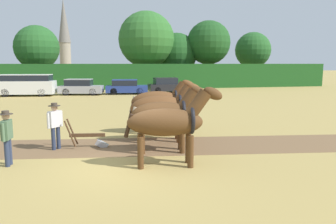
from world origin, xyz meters
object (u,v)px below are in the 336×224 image
church_spire (65,37)px  farmer_onlooker_left (7,134)px  tree_center_left (146,40)px  parked_van (26,85)px  parked_car_left (80,87)px  tree_left (37,48)px  draft_horse_lead_right (165,114)px  tree_center (176,54)px  plow (91,139)px  tree_center_right (209,43)px  draft_horse_trail_left (162,108)px  farmer_beside_team (167,106)px  parked_car_center_left (126,87)px  parked_car_center (167,85)px  draft_horse_lead_left (169,122)px  tree_right (253,50)px  farmer_at_plow (55,123)px  draft_horse_trail_right (160,102)px

church_spire → farmer_onlooker_left: bearing=-86.9°
farmer_onlooker_left → tree_center_left: bearing=79.4°
parked_van → parked_car_left: parked_van is taller
tree_left → draft_horse_lead_right: 33.98m
tree_center → plow: bearing=-109.1°
tree_center_right → plow: bearing=-116.4°
tree_center_right → farmer_onlooker_left: (-17.57, -32.34, -4.83)m
tree_center_left → draft_horse_lead_right: bearing=-97.7°
draft_horse_trail_left → farmer_beside_team: draft_horse_trail_left is taller
plow → parked_car_center_left: (3.21, 20.84, 0.38)m
tree_left → draft_horse_lead_right: size_ratio=2.79×
tree_center_left → church_spire: church_spire is taller
tree_center → parked_car_center: bearing=-109.4°
draft_horse_lead_left → parked_car_left: bearing=106.4°
tree_right → plow: 39.87m
draft_horse_trail_left → parked_van: 22.30m
draft_horse_lead_left → parked_car_left: (-3.51, 23.59, -0.57)m
parked_car_left → parked_car_center: (8.76, 1.03, -0.00)m
parked_van → parked_car_center_left: 9.35m
draft_horse_trail_left → plow: draft_horse_trail_left is taller
tree_left → parked_car_center: tree_left is taller
tree_center_right → church_spire: (-20.98, 29.79, 2.68)m
tree_left → farmer_onlooker_left: (4.31, -33.05, -3.98)m
tree_center → plow: tree_center is taller
tree_center_left → parked_car_left: size_ratio=2.23×
church_spire → draft_horse_lead_right: bearing=-82.4°
tree_center_left → tree_center_right: bearing=-1.9°
draft_horse_trail_left → tree_right: bearing=66.1°
tree_right → farmer_at_plow: 40.51m
farmer_at_plow → parked_van: size_ratio=0.31×
tree_center_right → parked_van: tree_center_right is taller
plow → farmer_beside_team: size_ratio=0.94×
tree_right → draft_horse_trail_right: 36.51m
plow → parked_car_center_left: parked_car_center_left is taller
draft_horse_trail_right → parked_car_center_left: draft_horse_trail_right is taller
church_spire → draft_horse_lead_right: church_spire is taller
draft_horse_lead_right → parked_van: draft_horse_lead_right is taller
draft_horse_trail_right → parked_car_center: bearing=84.9°
tree_left → draft_horse_trail_left: bearing=-73.2°
draft_horse_trail_right → farmer_at_plow: bearing=-146.3°
parked_car_left → parked_car_center_left: size_ratio=1.01×
farmer_beside_team → farmer_onlooker_left: size_ratio=1.00×
draft_horse_trail_left → draft_horse_trail_right: bearing=90.0°
draft_horse_lead_left → farmer_onlooker_left: (-4.65, 1.02, -0.36)m
tree_right → draft_horse_lead_left: tree_right is taller
draft_horse_trail_left → draft_horse_trail_right: 1.57m
tree_center → parked_car_center: tree_center is taller
plow → parked_car_center_left: 21.09m
draft_horse_lead_right → parked_car_left: size_ratio=0.63×
church_spire → draft_horse_trail_left: size_ratio=5.60×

